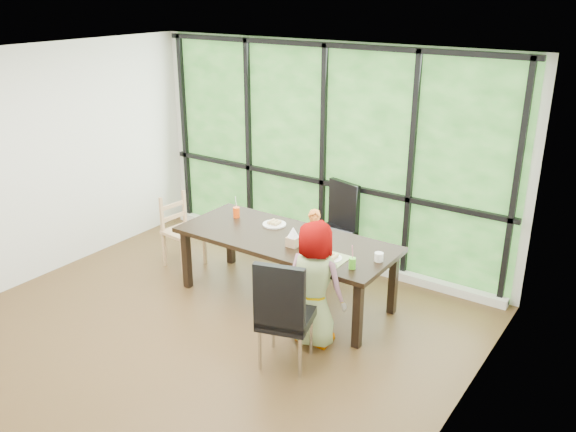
% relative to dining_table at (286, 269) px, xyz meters
% --- Properties ---
extents(ground, '(5.00, 5.00, 0.00)m').
position_rel_dining_table_xyz_m(ground, '(-0.28, -0.97, -0.38)').
color(ground, black).
rests_on(ground, ground).
extents(back_wall, '(5.00, 0.00, 5.00)m').
position_rel_dining_table_xyz_m(back_wall, '(-0.28, 1.28, 0.98)').
color(back_wall, silver).
rests_on(back_wall, ground).
extents(foliage_backdrop, '(4.80, 0.02, 2.65)m').
position_rel_dining_table_xyz_m(foliage_backdrop, '(-0.28, 1.26, 0.98)').
color(foliage_backdrop, '#214D1C').
rests_on(foliage_backdrop, back_wall).
extents(window_mullions, '(4.80, 0.06, 2.65)m').
position_rel_dining_table_xyz_m(window_mullions, '(-0.28, 1.22, 0.98)').
color(window_mullions, black).
rests_on(window_mullions, back_wall).
extents(window_sill, '(4.80, 0.12, 0.10)m').
position_rel_dining_table_xyz_m(window_sill, '(-0.28, 1.18, -0.33)').
color(window_sill, silver).
rests_on(window_sill, ground).
extents(dining_table, '(2.44, 1.07, 0.75)m').
position_rel_dining_table_xyz_m(dining_table, '(0.00, 0.00, 0.00)').
color(dining_table, black).
rests_on(dining_table, ground).
extents(chair_window_leather, '(0.56, 0.56, 1.08)m').
position_rel_dining_table_xyz_m(chair_window_leather, '(0.02, 0.97, 0.17)').
color(chair_window_leather, black).
rests_on(chair_window_leather, ground).
extents(chair_interior_leather, '(0.57, 0.57, 1.08)m').
position_rel_dining_table_xyz_m(chair_interior_leather, '(0.68, -0.99, 0.17)').
color(chair_interior_leather, black).
rests_on(chair_interior_leather, ground).
extents(chair_end_beech, '(0.44, 0.46, 0.90)m').
position_rel_dining_table_xyz_m(chair_end_beech, '(-1.55, 0.02, 0.08)').
color(chair_end_beech, '#AC7F59').
rests_on(chair_end_beech, ground).
extents(child_toddler, '(0.36, 0.28, 0.88)m').
position_rel_dining_table_xyz_m(child_toddler, '(0.00, 0.59, 0.06)').
color(child_toddler, orange).
rests_on(child_toddler, ground).
extents(child_older, '(0.63, 0.42, 1.27)m').
position_rel_dining_table_xyz_m(child_older, '(0.71, -0.55, 0.26)').
color(child_older, gray).
rests_on(child_older, ground).
extents(placemat, '(0.44, 0.32, 0.01)m').
position_rel_dining_table_xyz_m(placemat, '(0.62, -0.20, 0.38)').
color(placemat, tan).
rests_on(placemat, dining_table).
extents(plate_far, '(0.27, 0.27, 0.02)m').
position_rel_dining_table_xyz_m(plate_far, '(-0.31, 0.22, 0.38)').
color(plate_far, white).
rests_on(plate_far, dining_table).
extents(plate_near, '(0.23, 0.23, 0.01)m').
position_rel_dining_table_xyz_m(plate_near, '(0.68, -0.20, 0.38)').
color(plate_near, white).
rests_on(plate_near, dining_table).
extents(orange_cup, '(0.08, 0.08, 0.12)m').
position_rel_dining_table_xyz_m(orange_cup, '(-0.81, 0.17, 0.44)').
color(orange_cup, '#FF4D0E').
rests_on(orange_cup, dining_table).
extents(green_cup, '(0.07, 0.07, 0.11)m').
position_rel_dining_table_xyz_m(green_cup, '(0.96, -0.27, 0.43)').
color(green_cup, '#5AC62B').
rests_on(green_cup, dining_table).
extents(white_mug, '(0.09, 0.09, 0.09)m').
position_rel_dining_table_xyz_m(white_mug, '(1.10, 0.02, 0.42)').
color(white_mug, white).
rests_on(white_mug, dining_table).
extents(tissue_box, '(0.12, 0.12, 0.10)m').
position_rel_dining_table_xyz_m(tissue_box, '(0.20, -0.15, 0.43)').
color(tissue_box, tan).
rests_on(tissue_box, dining_table).
extents(crepe_rolls_far, '(0.15, 0.12, 0.04)m').
position_rel_dining_table_xyz_m(crepe_rolls_far, '(-0.31, 0.22, 0.41)').
color(crepe_rolls_far, tan).
rests_on(crepe_rolls_far, plate_far).
extents(crepe_rolls_near, '(0.15, 0.12, 0.04)m').
position_rel_dining_table_xyz_m(crepe_rolls_near, '(0.68, -0.20, 0.41)').
color(crepe_rolls_near, tan).
rests_on(crepe_rolls_near, plate_near).
extents(straw_white, '(0.01, 0.04, 0.20)m').
position_rel_dining_table_xyz_m(straw_white, '(-0.81, 0.17, 0.54)').
color(straw_white, white).
rests_on(straw_white, orange_cup).
extents(straw_pink, '(0.01, 0.04, 0.20)m').
position_rel_dining_table_xyz_m(straw_pink, '(0.96, -0.27, 0.52)').
color(straw_pink, pink).
rests_on(straw_pink, green_cup).
extents(tissue, '(0.12, 0.12, 0.11)m').
position_rel_dining_table_xyz_m(tissue, '(0.20, -0.15, 0.53)').
color(tissue, white).
rests_on(tissue, tissue_box).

